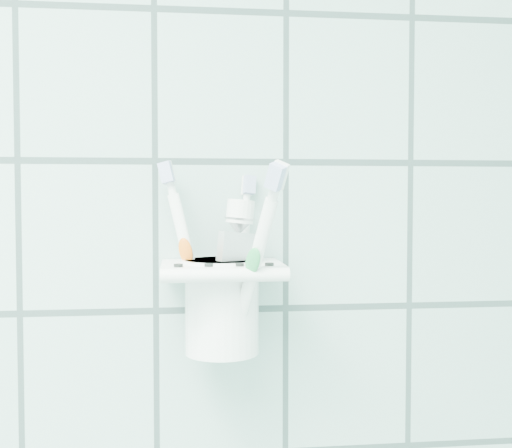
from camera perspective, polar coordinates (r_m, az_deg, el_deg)
holder_bracket at (r=0.68m, az=-3.05°, el=-4.19°), size 0.13×0.10×0.04m
cup at (r=0.69m, az=-3.04°, el=-6.99°), size 0.09×0.09×0.10m
toothbrush_pink at (r=0.68m, az=-4.16°, el=-2.34°), size 0.05×0.03×0.20m
toothbrush_blue at (r=0.69m, az=-1.67°, el=-2.94°), size 0.03×0.05×0.19m
toothbrush_orange at (r=0.67m, az=-2.12°, el=-1.91°), size 0.05×0.09×0.21m
toothpaste_tube at (r=0.67m, az=-2.51°, el=-3.44°), size 0.05×0.04×0.16m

